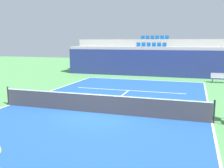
# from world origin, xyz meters

# --- Properties ---
(ground_plane) EXTENTS (80.00, 80.00, 0.00)m
(ground_plane) POSITION_xyz_m (0.00, 0.00, 0.00)
(ground_plane) COLOR #4C8C4C
(court_surface) EXTENTS (11.00, 24.00, 0.01)m
(court_surface) POSITION_xyz_m (0.00, 0.00, 0.01)
(court_surface) COLOR #1E4C99
(court_surface) RESTS_ON ground_plane
(baseline_far) EXTENTS (11.00, 0.10, 0.00)m
(baseline_far) POSITION_xyz_m (0.00, 11.95, 0.01)
(baseline_far) COLOR white
(baseline_far) RESTS_ON court_surface
(sideline_left) EXTENTS (0.10, 24.00, 0.00)m
(sideline_left) POSITION_xyz_m (-5.45, 0.00, 0.01)
(sideline_left) COLOR white
(sideline_left) RESTS_ON court_surface
(sideline_right) EXTENTS (0.10, 24.00, 0.00)m
(sideline_right) POSITION_xyz_m (5.45, 0.00, 0.01)
(sideline_right) COLOR white
(sideline_right) RESTS_ON court_surface
(service_line_far) EXTENTS (8.26, 0.10, 0.00)m
(service_line_far) POSITION_xyz_m (0.00, 6.40, 0.01)
(service_line_far) COLOR white
(service_line_far) RESTS_ON court_surface
(centre_service_line) EXTENTS (0.10, 6.40, 0.00)m
(centre_service_line) POSITION_xyz_m (0.00, 3.20, 0.01)
(centre_service_line) COLOR white
(centre_service_line) RESTS_ON court_surface
(back_wall) EXTENTS (17.97, 0.30, 2.75)m
(back_wall) POSITION_xyz_m (0.00, 14.72, 1.37)
(back_wall) COLOR navy
(back_wall) RESTS_ON ground_plane
(stands_tier_lower) EXTENTS (17.97, 2.40, 3.06)m
(stands_tier_lower) POSITION_xyz_m (0.00, 16.07, 1.53)
(stands_tier_lower) COLOR #9E9E99
(stands_tier_lower) RESTS_ON ground_plane
(stands_tier_upper) EXTENTS (17.97, 2.40, 3.85)m
(stands_tier_upper) POSITION_xyz_m (0.00, 18.47, 1.92)
(stands_tier_upper) COLOR #9E9E99
(stands_tier_upper) RESTS_ON ground_plane
(seating_row_lower) EXTENTS (3.26, 0.44, 0.44)m
(seating_row_lower) POSITION_xyz_m (0.00, 16.17, 3.18)
(seating_row_lower) COLOR #145193
(seating_row_lower) RESTS_ON stands_tier_lower
(seating_row_upper) EXTENTS (3.26, 0.44, 0.44)m
(seating_row_upper) POSITION_xyz_m (0.00, 18.57, 3.97)
(seating_row_upper) COLOR #145193
(seating_row_upper) RESTS_ON stands_tier_upper
(tennis_net) EXTENTS (11.08, 0.08, 1.07)m
(tennis_net) POSITION_xyz_m (0.00, 0.00, 0.51)
(tennis_net) COLOR black
(tennis_net) RESTS_ON court_surface
(player_bench) EXTENTS (1.50, 0.40, 0.85)m
(player_bench) POSITION_xyz_m (6.75, 12.39, 0.51)
(player_bench) COLOR #99999E
(player_bench) RESTS_ON ground_plane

